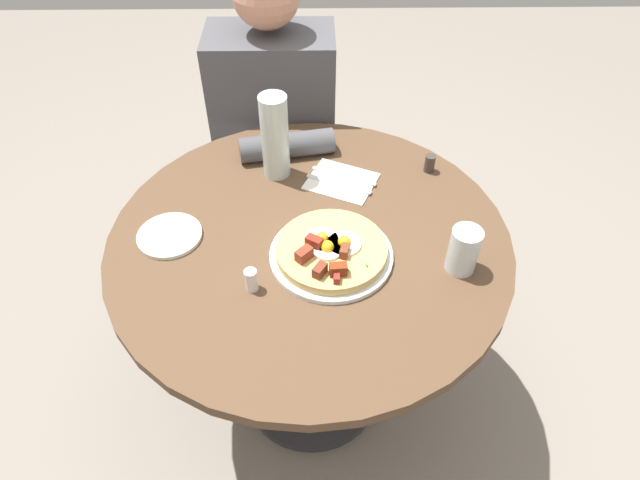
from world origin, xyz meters
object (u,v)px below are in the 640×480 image
object	(u,v)px
person_seated	(277,154)
pepper_shaker	(430,163)
breakfast_pizza	(331,250)
dining_table	(310,281)
bread_plate	(170,235)
water_glass	(464,250)
pizza_plate	(331,255)
knife	(339,184)
water_bottle	(275,137)
fork	(344,176)
salt_shaker	(251,280)

from	to	relation	value
person_seated	pepper_shaker	xyz separation A→B (m)	(0.43, -0.35, 0.22)
person_seated	breakfast_pizza	size ratio (longest dim) A/B	4.46
dining_table	pepper_shaker	size ratio (longest dim) A/B	19.85
bread_plate	water_glass	xyz separation A→B (m)	(0.67, -0.11, 0.05)
pizza_plate	water_glass	world-z (taller)	water_glass
dining_table	knife	distance (m)	0.26
water_bottle	pepper_shaker	size ratio (longest dim) A/B	4.75
bread_plate	water_glass	distance (m)	0.68
bread_plate	fork	xyz separation A→B (m)	(0.42, 0.22, 0.00)
knife	person_seated	bearing A→B (deg)	-40.73
pepper_shaker	water_glass	bearing A→B (deg)	-87.37
dining_table	bread_plate	bearing A→B (deg)	179.83
fork	knife	xyz separation A→B (m)	(-0.01, -0.03, 0.00)
knife	pepper_shaker	size ratio (longest dim) A/B	3.72
bread_plate	pizza_plate	bearing A→B (deg)	-10.53
knife	salt_shaker	bearing A→B (deg)	84.32
pepper_shaker	pizza_plate	bearing A→B (deg)	-130.71
pizza_plate	water_bottle	bearing A→B (deg)	113.55
dining_table	knife	xyz separation A→B (m)	(0.08, 0.18, 0.17)
fork	breakfast_pizza	bearing A→B (deg)	106.11
fork	water_glass	size ratio (longest dim) A/B	1.62
breakfast_pizza	salt_shaker	size ratio (longest dim) A/B	4.61
pizza_plate	breakfast_pizza	xyz separation A→B (m)	(-0.00, -0.00, 0.02)
breakfast_pizza	water_glass	bearing A→B (deg)	-6.69
dining_table	person_seated	bearing A→B (deg)	100.68
person_seated	salt_shaker	distance (m)	0.79
bread_plate	dining_table	bearing A→B (deg)	-0.17
pizza_plate	water_glass	xyz separation A→B (m)	(0.29, -0.04, 0.05)
person_seated	breakfast_pizza	xyz separation A→B (m)	(0.16, -0.67, 0.23)
fork	knife	world-z (taller)	same
salt_shaker	pizza_plate	bearing A→B (deg)	27.66
breakfast_pizza	fork	size ratio (longest dim) A/B	1.41
bread_plate	fork	bearing A→B (deg)	27.03
water_glass	breakfast_pizza	bearing A→B (deg)	173.31
water_glass	salt_shaker	distance (m)	0.47
water_bottle	bread_plate	bearing A→B (deg)	-135.49
fork	water_glass	distance (m)	0.41
bread_plate	water_bottle	xyz separation A→B (m)	(0.25, 0.24, 0.11)
pizza_plate	fork	world-z (taller)	pizza_plate
dining_table	bread_plate	world-z (taller)	bread_plate
person_seated	fork	xyz separation A→B (m)	(0.20, -0.38, 0.21)
dining_table	breakfast_pizza	world-z (taller)	breakfast_pizza
salt_shaker	dining_table	bearing A→B (deg)	52.47
salt_shaker	pepper_shaker	size ratio (longest dim) A/B	1.14
fork	pepper_shaker	xyz separation A→B (m)	(0.23, 0.03, 0.02)
dining_table	water_glass	distance (m)	0.42
pepper_shaker	bread_plate	bearing A→B (deg)	-159.46
dining_table	salt_shaker	xyz separation A→B (m)	(-0.12, -0.16, 0.19)
pizza_plate	water_bottle	world-z (taller)	water_bottle
pizza_plate	water_glass	bearing A→B (deg)	-7.18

